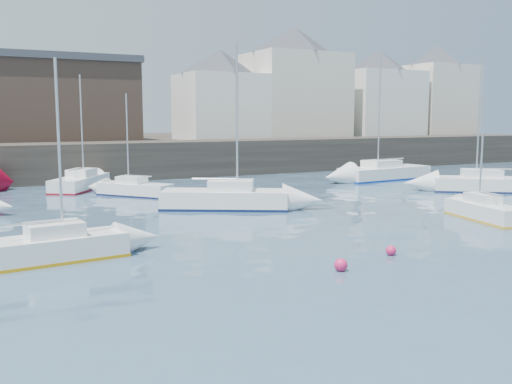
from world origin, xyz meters
name	(u,v)px	position (x,y,z in m)	size (l,w,h in m)	color
water	(442,290)	(0.00, 0.00, 0.00)	(220.00, 220.00, 0.00)	#2D4760
quay_wall	(131,160)	(0.00, 35.00, 1.50)	(90.00, 5.00, 3.00)	#28231E
land_strip	(89,150)	(0.00, 53.00, 1.40)	(90.00, 32.00, 2.80)	#28231E
bldg_east_a	(295,82)	(20.00, 42.00, 8.81)	(13.36, 13.36, 11.80)	beige
bldg_east_b	(378,93)	(31.00, 41.50, 7.87)	(11.88, 11.88, 9.95)	white
bldg_east_c	(436,90)	(40.00, 41.50, 8.37)	(11.14, 11.14, 10.95)	beige
bldg_east_d	(220,94)	(11.00, 41.50, 7.36)	(11.14, 11.14, 8.95)	white
warehouse	(40,99)	(-6.00, 43.00, 6.62)	(16.40, 10.40, 7.60)	#3D2D26
sailboat_a	(49,248)	(-9.79, 8.77, 0.50)	(5.57, 2.30, 7.04)	white
sailboat_b	(226,198)	(0.44, 16.57, 0.58)	(7.16, 5.39, 8.97)	white
sailboat_c	(485,211)	(10.42, 7.64, 0.47)	(2.38, 4.85, 6.13)	white
sailboat_d	(486,184)	(19.26, 15.29, 0.55)	(7.12, 5.98, 9.08)	white
sailboat_f	(135,189)	(-2.63, 24.08, 0.46)	(4.39, 4.91, 6.52)	white
sailboat_g	(384,172)	(18.02, 24.40, 0.58)	(8.31, 3.39, 10.24)	white
sailboat_h	(80,182)	(-5.15, 29.03, 0.52)	(5.08, 6.25, 7.97)	white
buoy_near	(341,271)	(-1.40, 3.11, 0.00)	(0.44, 0.44, 0.44)	#D71F57
buoy_mid	(391,255)	(1.50, 4.04, 0.00)	(0.38, 0.38, 0.38)	#D71F57
buoy_far	(203,209)	(-0.71, 17.03, 0.00)	(0.36, 0.36, 0.36)	#D71F57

